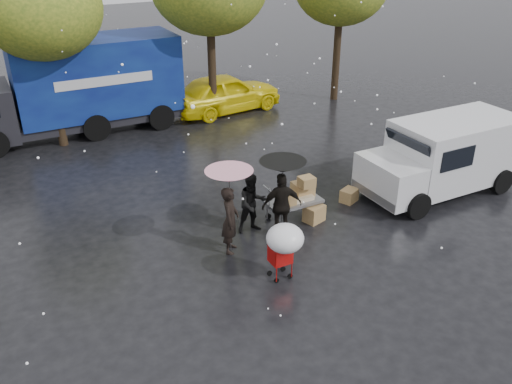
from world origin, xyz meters
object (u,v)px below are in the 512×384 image
vendor_cart (296,195)px  blue_truck (76,88)px  person_pink (230,220)px  shopping_cart (284,241)px  yellow_taxi (226,93)px  white_van (445,155)px  person_black (282,205)px

vendor_cart → blue_truck: (-3.76, 9.64, 1.03)m
person_pink → shopping_cart: (0.52, -1.70, 0.19)m
blue_truck → yellow_taxi: size_ratio=1.73×
person_pink → shopping_cart: person_pink is taller
vendor_cart → yellow_taxi: size_ratio=0.32×
person_pink → yellow_taxi: person_pink is taller
white_van → yellow_taxi: 10.20m
person_pink → white_van: 7.06m
person_pink → yellow_taxi: bearing=9.4°
person_black → shopping_cart: person_black is taller
blue_truck → vendor_cart: bearing=-68.7°
person_black → white_van: size_ratio=0.36×
person_black → person_pink: bearing=16.8°
shopping_cart → white_van: (6.54, 1.75, 0.10)m
shopping_cart → person_pink: bearing=106.9°
vendor_cart → shopping_cart: size_ratio=1.04×
person_pink → yellow_taxi: (4.50, 9.91, -0.05)m
blue_truck → shopping_cart: bearing=-80.5°
person_black → yellow_taxi: (3.03, 9.88, -0.07)m
vendor_cart → white_van: size_ratio=0.31×
blue_truck → yellow_taxi: bearing=-3.4°
shopping_cart → yellow_taxi: yellow_taxi is taller
vendor_cart → white_van: bearing=-6.9°
person_pink → person_black: bearing=-54.8°
white_van → vendor_cart: bearing=173.1°
person_pink → person_black: size_ratio=0.98×
person_black → shopping_cart: size_ratio=1.21×
vendor_cart → shopping_cart: shopping_cart is taller
white_van → yellow_taxi: white_van is taller
person_black → blue_truck: (-2.95, 10.23, 0.87)m
person_pink → white_van: bearing=-55.7°
white_van → yellow_taxi: (-2.56, 9.86, -0.34)m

